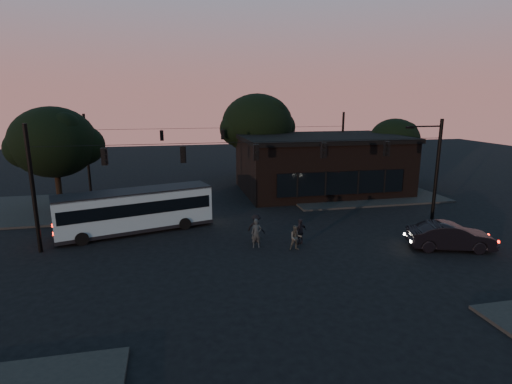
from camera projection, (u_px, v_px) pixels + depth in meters
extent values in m
plane|color=black|center=(271.00, 260.00, 22.39)|extent=(120.00, 120.00, 0.00)
cube|color=black|center=(356.00, 193.00, 38.17)|extent=(14.00, 10.00, 0.15)
cube|color=black|center=(65.00, 208.00, 32.84)|extent=(14.00, 10.00, 0.15)
cube|color=black|center=(320.00, 166.00, 38.91)|extent=(15.00, 10.00, 5.00)
cube|color=black|center=(321.00, 138.00, 38.30)|extent=(15.40, 10.40, 0.40)
cube|color=black|center=(342.00, 183.00, 34.19)|extent=(11.50, 0.18, 2.00)
cylinder|color=black|center=(257.00, 163.00, 43.71)|extent=(0.44, 0.44, 4.00)
ellipsoid|color=black|center=(257.00, 124.00, 42.77)|extent=(7.60, 7.60, 6.46)
cylinder|color=black|center=(392.00, 169.00, 42.88)|extent=(0.44, 0.44, 3.00)
ellipsoid|color=black|center=(394.00, 140.00, 42.17)|extent=(5.20, 5.20, 4.42)
cylinder|color=black|center=(59.00, 190.00, 31.50)|extent=(0.44, 0.44, 3.60)
ellipsoid|color=black|center=(54.00, 142.00, 30.65)|extent=(6.40, 6.40, 5.44)
cylinder|color=black|center=(33.00, 190.00, 22.69)|extent=(0.24, 0.24, 7.50)
cylinder|color=black|center=(437.00, 173.00, 28.02)|extent=(0.24, 0.24, 7.50)
cylinder|color=black|center=(256.00, 142.00, 24.80)|extent=(26.00, 0.03, 0.03)
cube|color=black|center=(104.00, 157.00, 23.11)|extent=(0.34, 0.30, 1.00)
cube|color=black|center=(183.00, 154.00, 24.03)|extent=(0.34, 0.30, 1.00)
cube|color=black|center=(256.00, 152.00, 24.95)|extent=(0.34, 0.30, 1.00)
cube|color=black|center=(324.00, 150.00, 25.87)|extent=(0.34, 0.30, 1.00)
cube|color=black|center=(387.00, 149.00, 26.79)|extent=(0.34, 0.30, 1.00)
cylinder|color=black|center=(87.00, 154.00, 37.93)|extent=(0.24, 0.24, 7.50)
cylinder|color=black|center=(342.00, 147.00, 43.26)|extent=(0.24, 0.24, 7.50)
cylinder|color=black|center=(223.00, 128.00, 40.09)|extent=(26.00, 0.03, 0.03)
cube|color=black|center=(162.00, 135.00, 39.01)|extent=(0.34, 0.30, 1.00)
cube|color=black|center=(223.00, 134.00, 40.23)|extent=(0.34, 0.30, 1.00)
cube|color=black|center=(280.00, 133.00, 41.46)|extent=(0.34, 0.30, 1.00)
cube|color=gray|center=(135.00, 209.00, 26.85)|extent=(10.35, 4.99, 2.39)
cube|color=black|center=(135.00, 205.00, 26.79)|extent=(9.97, 4.92, 0.83)
cube|color=black|center=(134.00, 191.00, 26.58)|extent=(10.35, 4.99, 0.14)
cube|color=black|center=(137.00, 227.00, 27.14)|extent=(10.46, 5.08, 0.23)
cylinder|color=black|center=(82.00, 239.00, 24.50)|extent=(0.86, 0.45, 0.83)
cylinder|color=black|center=(79.00, 229.00, 26.48)|extent=(0.86, 0.45, 0.83)
cylinder|color=black|center=(185.00, 224.00, 27.52)|extent=(0.86, 0.45, 0.83)
cylinder|color=black|center=(175.00, 215.00, 29.49)|extent=(0.86, 0.45, 0.83)
imported|color=black|center=(450.00, 236.00, 23.82)|extent=(5.15, 3.02, 1.60)
imported|color=black|center=(257.00, 233.00, 24.10)|extent=(0.69, 0.49, 1.78)
imported|color=#353631|center=(296.00, 238.00, 23.71)|extent=(0.79, 0.64, 1.52)
imported|color=black|center=(300.00, 232.00, 24.61)|extent=(1.04, 0.76, 1.65)
imported|color=black|center=(256.00, 228.00, 25.10)|extent=(1.34, 1.26, 1.82)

